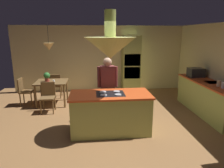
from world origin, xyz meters
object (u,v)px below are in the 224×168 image
Objects in this scene: person_at_island at (108,85)px; cup_on_table at (54,81)px; kitchen_island at (110,113)px; dining_table at (52,85)px; oven_tower at (131,64)px; canister_sugar at (219,83)px; chair_facing_island at (48,95)px; potted_plant_on_table at (47,76)px; microwave_on_counter at (196,72)px; chair_by_back_wall at (55,84)px; canister_flour at (224,85)px; chair_at_corner at (24,90)px.

person_at_island reaches higher than cup_on_table.
kitchen_island reaches higher than dining_table.
oven_tower is 3.37m from canister_sugar.
potted_plant_on_table reaches higher than chair_facing_island.
person_at_island is 2.97m from microwave_on_counter.
chair_facing_island is (-1.69, 0.74, -0.45)m from person_at_island.
microwave_on_counter is at bearing 165.17° from chair_by_back_wall.
canister_flour is (2.85, -0.53, 0.06)m from person_at_island.
chair_by_back_wall is 0.81m from potted_plant_on_table.
cup_on_table is at bearing 175.64° from microwave_on_counter.
microwave_on_counter reaches higher than chair_facing_island.
microwave_on_counter reaches higher than canister_flour.
canister_flour is at bearing -22.96° from dining_table.
microwave_on_counter is at bearing -95.82° from chair_at_corner.
oven_tower reaches higher than microwave_on_counter.
canister_flour is at bearing -10.65° from person_at_island.
canister_flour reaches higher than chair_by_back_wall.
cup_on_table is 0.20× the size of microwave_on_counter.
chair_by_back_wall is (-1.69, 2.04, -0.45)m from person_at_island.
chair_facing_island is 2.90× the size of potted_plant_on_table.
canister_sugar is at bearing -13.54° from chair_facing_island.
chair_by_back_wall is (-2.80, -0.49, -0.59)m from oven_tower.
chair_facing_island is at bearing -126.69° from chair_at_corner.
chair_facing_island is at bearing -178.76° from microwave_on_counter.
potted_plant_on_table is at bearing 157.91° from canister_flour.
oven_tower is at bearing 32.64° from chair_facing_island.
dining_table is 6.09× the size of canister_flour.
person_at_island is (-0.01, 0.71, 0.49)m from kitchen_island.
cup_on_table is 4.75m from canister_flour.
chair_at_corner is 2.90× the size of potted_plant_on_table.
dining_table is 0.67m from chair_by_back_wall.
canister_flour is at bearing -15.66° from chair_facing_island.
oven_tower is 2.51× the size of chair_at_corner.
chair_at_corner is at bearing -162.71° from oven_tower.
person_at_island reaches higher than canister_flour.
oven_tower is 3.06m from dining_table.
canister_sugar is at bearing 152.20° from chair_by_back_wall.
chair_facing_island is (-1.70, 1.45, 0.04)m from kitchen_island.
dining_table is 2.15× the size of microwave_on_counter.
oven_tower is 7.29× the size of potted_plant_on_table.
cup_on_table is at bearing -62.24° from dining_table.
oven_tower is 2.51× the size of chair_by_back_wall.
oven_tower is 3.02m from cup_on_table.
kitchen_island is at bearing -129.22° from chair_at_corner.
kitchen_island is at bearing -48.63° from potted_plant_on_table.
potted_plant_on_table is (-0.12, 0.62, 0.42)m from chair_facing_island.
kitchen_island is 2.11× the size of chair_by_back_wall.
chair_at_corner reaches higher than cup_on_table.
chair_facing_island is (-2.80, -1.79, -0.59)m from oven_tower.
chair_by_back_wall is 9.67× the size of cup_on_table.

